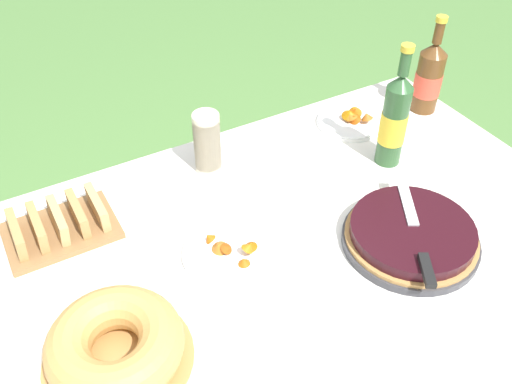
{
  "coord_description": "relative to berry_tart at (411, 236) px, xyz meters",
  "views": [
    {
      "loc": [
        -0.38,
        -0.71,
        1.73
      ],
      "look_at": [
        0.13,
        0.21,
        0.82
      ],
      "focal_mm": 40.0,
      "sensor_mm": 36.0,
      "label": 1
    }
  ],
  "objects": [
    {
      "name": "garden_table",
      "position": [
        -0.39,
        0.07,
        -0.09
      ],
      "size": [
        1.8,
        1.1,
        0.75
      ],
      "color": "#A87A47",
      "rests_on": "ground_plane"
    },
    {
      "name": "cup_stack",
      "position": [
        -0.29,
        0.49,
        0.06
      ],
      "size": [
        0.07,
        0.07,
        0.18
      ],
      "color": "beige",
      "rests_on": "tablecloth"
    },
    {
      "name": "snack_plate_near",
      "position": [
        0.18,
        0.48,
        -0.01
      ],
      "size": [
        0.2,
        0.2,
        0.06
      ],
      "color": "white",
      "rests_on": "tablecloth"
    },
    {
      "name": "snack_plate_left",
      "position": [
        -0.39,
        0.18,
        -0.02
      ],
      "size": [
        0.21,
        0.21,
        0.05
      ],
      "color": "white",
      "rests_on": "tablecloth"
    },
    {
      "name": "cider_bottle_amber",
      "position": [
        0.43,
        0.44,
        0.08
      ],
      "size": [
        0.08,
        0.08,
        0.3
      ],
      "color": "brown",
      "rests_on": "tablecloth"
    },
    {
      "name": "tablecloth",
      "position": [
        -0.39,
        0.07,
        -0.04
      ],
      "size": [
        1.81,
        1.11,
        0.1
      ],
      "color": "white",
      "rests_on": "garden_table"
    },
    {
      "name": "cider_bottle_green",
      "position": [
        0.16,
        0.28,
        0.11
      ],
      "size": [
        0.07,
        0.07,
        0.35
      ],
      "color": "#2D562D",
      "rests_on": "tablecloth"
    },
    {
      "name": "bundt_cake",
      "position": [
        -0.7,
        0.04,
        0.02
      ],
      "size": [
        0.3,
        0.3,
        0.09
      ],
      "color": "#B78447",
      "rests_on": "tablecloth"
    },
    {
      "name": "berry_tart",
      "position": [
        0.0,
        0.0,
        0.0
      ],
      "size": [
        0.32,
        0.32,
        0.06
      ],
      "color": "#38383D",
      "rests_on": "tablecloth"
    },
    {
      "name": "bread_board",
      "position": [
        -0.71,
        0.44,
        -0.0
      ],
      "size": [
        0.26,
        0.18,
        0.07
      ],
      "color": "olive",
      "rests_on": "tablecloth"
    },
    {
      "name": "serving_knife",
      "position": [
        -0.01,
        -0.03,
        0.04
      ],
      "size": [
        0.21,
        0.34,
        0.01
      ],
      "rotation": [
        0.0,
        0.0,
        1.04
      ],
      "color": "silver",
      "rests_on": "berry_tart"
    }
  ]
}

